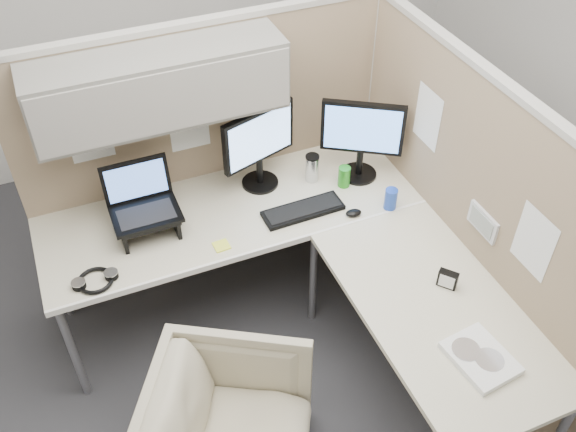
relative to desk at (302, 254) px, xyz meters
name	(u,v)px	position (x,y,z in m)	size (l,w,h in m)	color
ground	(289,363)	(-0.12, -0.13, -0.69)	(4.50, 4.50, 0.00)	#2C2B2F
partition_back	(188,127)	(-0.34, 0.70, 0.41)	(2.00, 0.36, 1.63)	#987F63
partition_right	(461,218)	(0.78, -0.19, 0.13)	(0.07, 2.03, 1.63)	#987F63
desk	(302,254)	(0.00, 0.00, 0.00)	(2.00, 1.98, 0.73)	beige
office_chair	(229,430)	(-0.60, -0.57, -0.33)	(0.69, 0.64, 0.71)	#BFB398
monitor_left	(259,143)	(-0.01, 0.55, 0.32)	(0.43, 0.20, 0.47)	black
monitor_right	(362,134)	(0.52, 0.41, 0.32)	(0.39, 0.26, 0.47)	black
laptop_station	(144,210)	(-0.67, 0.43, 0.18)	(0.33, 0.29, 0.35)	black
keyboard	(303,210)	(0.11, 0.24, 0.05)	(0.43, 0.14, 0.02)	black
mouse	(354,213)	(0.34, 0.12, 0.06)	(0.08, 0.05, 0.03)	black
travel_mug	(312,168)	(0.27, 0.48, 0.12)	(0.08, 0.08, 0.16)	silver
soda_can_green	(391,199)	(0.55, 0.10, 0.10)	(0.07, 0.07, 0.12)	#1E3FA5
soda_can_silver	(344,177)	(0.41, 0.36, 0.10)	(0.07, 0.07, 0.12)	#268C1E
sticky_note_a	(221,246)	(-0.36, 0.17, 0.05)	(0.08, 0.08, 0.01)	#EDF640
sticky_note_c	(170,221)	(-0.55, 0.44, 0.05)	(0.08, 0.08, 0.01)	#EDF640
headphones	(95,280)	(-0.98, 0.17, 0.06)	(0.22, 0.18, 0.03)	black
paper_stack	(480,358)	(0.42, -0.89, 0.06)	(0.25, 0.31, 0.03)	white
desk_clock	(448,279)	(0.52, -0.48, 0.09)	(0.08, 0.09, 0.09)	black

